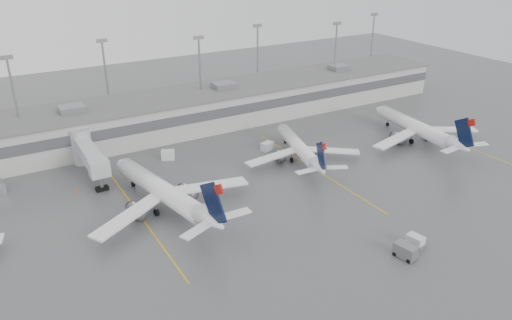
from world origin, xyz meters
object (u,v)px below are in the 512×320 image
jet_mid_left (165,192)px  jet_mid_right (300,148)px  jet_far_right (419,128)px  baggage_tug (415,242)px

jet_mid_left → jet_mid_right: (30.40, 5.29, -0.58)m
jet_mid_left → jet_far_right: bearing=-10.7°
jet_mid_left → jet_far_right: (58.59, 0.57, -0.19)m
baggage_tug → jet_mid_left: bearing=122.9°
jet_far_right → baggage_tug: size_ratio=9.76×
jet_mid_right → jet_far_right: jet_far_right is taller
jet_mid_left → jet_mid_right: 30.86m
jet_mid_right → baggage_tug: size_ratio=8.38×
jet_mid_right → jet_mid_left: bearing=-155.2°
jet_mid_right → baggage_tug: 33.85m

